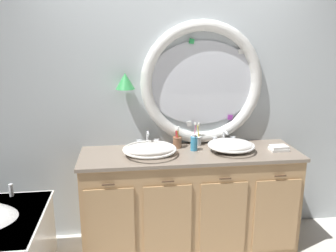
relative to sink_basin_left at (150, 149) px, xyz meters
name	(u,v)px	position (x,y,z in m)	size (l,w,h in m)	color
back_wall_assembly	(175,100)	(0.27, 0.34, 0.36)	(6.40, 0.26, 2.60)	silver
vanity_counter	(190,199)	(0.36, 0.03, -0.50)	(1.93, 0.61, 0.91)	tan
sink_basin_left	(150,149)	(0.00, 0.00, 0.00)	(0.47, 0.47, 0.10)	white
sink_basin_right	(231,146)	(0.72, 0.00, 0.01)	(0.41, 0.41, 0.11)	white
faucet_set_left	(148,141)	(0.00, 0.23, 0.01)	(0.22, 0.12, 0.16)	silver
faucet_set_right	(224,138)	(0.72, 0.23, 0.00)	(0.24, 0.13, 0.14)	silver
toothbrush_holder_left	(177,141)	(0.27, 0.17, 0.01)	(0.09, 0.09, 0.20)	#996647
toothbrush_holder_right	(197,140)	(0.46, 0.23, 0.00)	(0.09, 0.09, 0.22)	silver
soap_dispenser	(194,143)	(0.40, 0.07, 0.02)	(0.06, 0.07, 0.16)	#388EBC
folded_hand_towel	(279,148)	(1.15, -0.02, -0.03)	(0.16, 0.11, 0.04)	white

